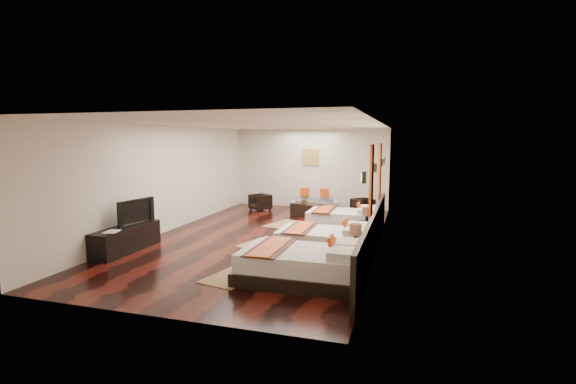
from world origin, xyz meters
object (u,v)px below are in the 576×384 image
(bed_near, at_px, (304,265))
(figurine, at_px, (145,214))
(nightstand_b, at_px, (366,229))
(armchair_left, at_px, (260,202))
(nightstand_a, at_px, (355,252))
(armchair_right, at_px, (363,207))
(tv_console, at_px, (126,239))
(bed_mid, at_px, (325,241))
(coffee_table, at_px, (307,210))
(sofa, at_px, (315,204))
(bed_far, at_px, (343,219))
(book, at_px, (106,232))
(table_plant, at_px, (304,199))
(tv, at_px, (133,212))

(bed_near, height_order, figurine, figurine)
(nightstand_b, relative_size, armchair_left, 1.31)
(nightstand_a, relative_size, armchair_right, 1.38)
(armchair_right, bearing_deg, armchair_left, 138.47)
(tv_console, relative_size, figurine, 5.75)
(bed_mid, bearing_deg, armchair_right, 86.22)
(nightstand_b, xyz_separation_m, coffee_table, (-2.14, 2.66, -0.09))
(tv_console, distance_m, figurine, 0.82)
(bed_mid, height_order, sofa, bed_mid)
(bed_far, xyz_separation_m, sofa, (-1.38, 2.50, -0.02))
(book, bearing_deg, table_plant, 64.72)
(armchair_right, bearing_deg, bed_far, -141.42)
(nightstand_a, bearing_deg, coffee_table, 113.88)
(tv_console, bearing_deg, nightstand_b, 26.39)
(bed_mid, distance_m, figurine, 4.24)
(bed_mid, xyz_separation_m, sofa, (-1.39, 5.06, -0.03))
(bed_far, height_order, tv_console, bed_far)
(book, bearing_deg, tv_console, 90.00)
(nightstand_b, bearing_deg, figurine, -160.39)
(sofa, bearing_deg, coffee_table, -106.24)
(book, relative_size, armchair_right, 0.55)
(tv, bearing_deg, tv_console, 175.80)
(nightstand_b, bearing_deg, sofa, 119.90)
(nightstand_a, xyz_separation_m, tv, (-4.89, -0.09, 0.55))
(bed_near, relative_size, tv, 2.17)
(sofa, distance_m, table_plant, 1.08)
(bed_mid, xyz_separation_m, bed_far, (-0.00, 2.56, -0.01))
(bed_near, distance_m, bed_far, 4.38)
(book, height_order, table_plant, table_plant)
(book, height_order, sofa, book)
(tv_console, relative_size, armchair_left, 2.88)
(book, height_order, figurine, figurine)
(nightstand_a, bearing_deg, figurine, 175.41)
(bed_near, height_order, bed_far, bed_near)
(sofa, height_order, armchair_right, armchair_right)
(bed_far, height_order, nightstand_a, nightstand_a)
(bed_mid, relative_size, nightstand_b, 2.46)
(bed_far, distance_m, book, 5.99)
(nightstand_a, relative_size, coffee_table, 0.84)
(nightstand_b, xyz_separation_m, armchair_right, (-0.44, 3.27, -0.01))
(tv, distance_m, armchair_left, 5.54)
(bed_near, xyz_separation_m, bed_far, (-0.00, 4.38, -0.03))
(bed_near, relative_size, tv_console, 1.22)
(bed_near, distance_m, figurine, 4.45)
(bed_far, distance_m, tv_console, 5.57)
(bed_near, bearing_deg, coffee_table, 103.38)
(tv, bearing_deg, bed_far, -40.58)
(bed_mid, bearing_deg, bed_far, 90.02)
(bed_mid, bearing_deg, figurine, -174.32)
(tv_console, xyz_separation_m, tv, (0.05, 0.20, 0.57))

